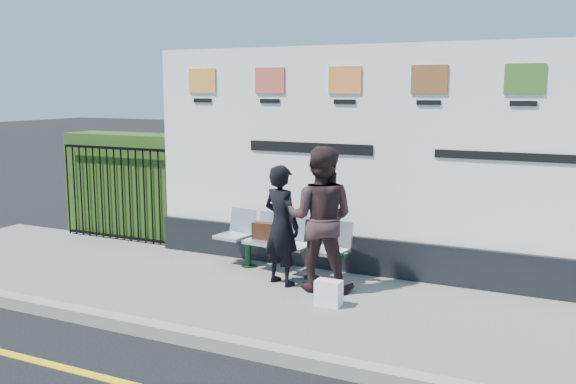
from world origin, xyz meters
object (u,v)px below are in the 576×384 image
Objects in this scene: billboard at (427,180)px; bench at (279,257)px; woman_left at (281,225)px; woman_right at (320,219)px.

billboard is 4.09× the size of bench.
billboard reaches higher than bench.
woman_right reaches higher than woman_left.
woman_left is at bearing -52.46° from bench.
bench is at bearing -164.04° from billboard.
bench is 1.11× the size of woman_right.
woman_left is at bearing -9.07° from woman_right.
bench is at bearing -40.29° from woman_left.
billboard is 2.20m from bench.
woman_right is at bearing -137.90° from billboard.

